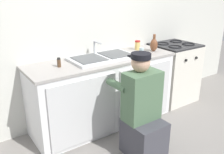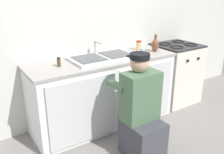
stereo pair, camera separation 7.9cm
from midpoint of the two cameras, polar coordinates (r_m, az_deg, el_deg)
The scene contains 11 objects.
ground_plane at distance 3.18m, azimuth 1.73°, elevation -12.53°, with size 12.00×12.00×0.00m, color gray.
back_wall at distance 3.26m, azimuth -4.68°, elevation 11.87°, with size 6.00×0.10×2.50m, color silver.
counter_cabinet at distance 3.19m, azimuth -1.16°, elevation -3.72°, with size 1.84×0.62×0.85m.
countertop at distance 3.05m, azimuth -1.31°, elevation 3.93°, with size 1.88×0.62×0.03m, color #9E9993.
sink_double_basin at distance 3.04m, azimuth -1.34°, elevation 4.57°, with size 0.80×0.44×0.19m.
stove_range at distance 3.98m, azimuth 14.76°, elevation 0.91°, with size 0.64×0.62×0.91m.
plumber_person at distance 2.64m, azimuth 7.61°, elevation -8.53°, with size 0.42×0.61×1.10m.
spice_bottle_pepper at distance 2.78m, azimuth -11.26°, elevation 3.36°, with size 0.04×0.04×0.10m.
vase_decorative at distance 3.41m, azimuth 10.50°, elevation 7.22°, with size 0.10×0.10×0.23m.
condiment_jar at distance 3.47m, azimuth 6.78°, elevation 7.19°, with size 0.07×0.07×0.13m.
water_glass at distance 3.19m, azimuth 7.64°, elevation 5.71°, with size 0.06×0.06×0.10m.
Camera 2 is at (-1.50, -2.21, 1.73)m, focal length 40.00 mm.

